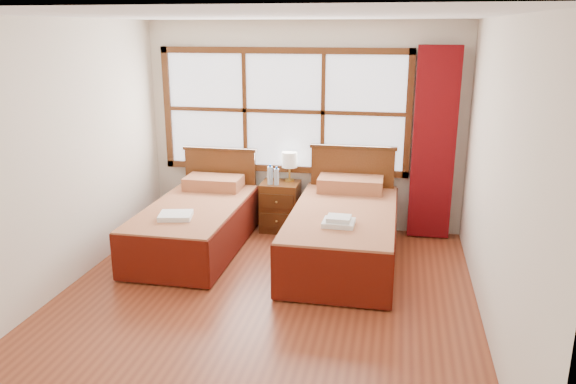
# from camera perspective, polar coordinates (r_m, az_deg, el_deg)

# --- Properties ---
(floor) EXTENTS (4.50, 4.50, 0.00)m
(floor) POSITION_cam_1_polar(r_m,az_deg,el_deg) (5.43, -2.59, -11.10)
(floor) COLOR brown
(floor) RESTS_ON ground
(ceiling) EXTENTS (4.50, 4.50, 0.00)m
(ceiling) POSITION_cam_1_polar(r_m,az_deg,el_deg) (4.83, -3.00, 17.47)
(ceiling) COLOR white
(ceiling) RESTS_ON wall_back
(wall_back) EXTENTS (4.00, 0.00, 4.00)m
(wall_back) POSITION_cam_1_polar(r_m,az_deg,el_deg) (7.13, 1.60, 6.61)
(wall_back) COLOR silver
(wall_back) RESTS_ON floor
(wall_left) EXTENTS (0.00, 4.50, 4.50)m
(wall_left) POSITION_cam_1_polar(r_m,az_deg,el_deg) (5.78, -22.43, 3.08)
(wall_left) COLOR silver
(wall_left) RESTS_ON floor
(wall_right) EXTENTS (0.00, 4.50, 4.50)m
(wall_right) POSITION_cam_1_polar(r_m,az_deg,el_deg) (4.90, 20.56, 1.07)
(wall_right) COLOR silver
(wall_right) RESTS_ON floor
(window) EXTENTS (3.16, 0.06, 1.56)m
(window) POSITION_cam_1_polar(r_m,az_deg,el_deg) (7.11, -0.45, 8.22)
(window) COLOR white
(window) RESTS_ON wall_back
(curtain) EXTENTS (0.50, 0.16, 2.30)m
(curtain) POSITION_cam_1_polar(r_m,az_deg,el_deg) (6.93, 14.58, 4.71)
(curtain) COLOR maroon
(curtain) RESTS_ON wall_back
(bed_left) EXTENTS (1.04, 2.06, 1.01)m
(bed_left) POSITION_cam_1_polar(r_m,az_deg,el_deg) (6.67, -9.26, -3.11)
(bed_left) COLOR #43230E
(bed_left) RESTS_ON floor
(bed_right) EXTENTS (1.14, 2.21, 1.11)m
(bed_right) POSITION_cam_1_polar(r_m,az_deg,el_deg) (6.28, 5.68, -3.91)
(bed_right) COLOR #43230E
(bed_right) RESTS_ON floor
(nightstand) EXTENTS (0.47, 0.46, 0.63)m
(nightstand) POSITION_cam_1_polar(r_m,az_deg,el_deg) (7.17, -0.79, -1.46)
(nightstand) COLOR #542B12
(nightstand) RESTS_ON floor
(towels_left) EXTENTS (0.40, 0.36, 0.05)m
(towels_left) POSITION_cam_1_polar(r_m,az_deg,el_deg) (6.14, -11.34, -2.37)
(towels_left) COLOR white
(towels_left) RESTS_ON bed_left
(towels_right) EXTENTS (0.32, 0.28, 0.09)m
(towels_right) POSITION_cam_1_polar(r_m,az_deg,el_deg) (5.67, 5.17, -2.99)
(towels_right) COLOR white
(towels_right) RESTS_ON bed_right
(lamp) EXTENTS (0.19, 0.19, 0.38)m
(lamp) POSITION_cam_1_polar(r_m,az_deg,el_deg) (7.09, 0.15, 3.21)
(lamp) COLOR gold
(lamp) RESTS_ON nightstand
(bottle_near) EXTENTS (0.07, 0.07, 0.25)m
(bottle_near) POSITION_cam_1_polar(r_m,az_deg,el_deg) (6.98, -1.83, 1.71)
(bottle_near) COLOR #AAC6DB
(bottle_near) RESTS_ON nightstand
(bottle_far) EXTENTS (0.06, 0.06, 0.23)m
(bottle_far) POSITION_cam_1_polar(r_m,az_deg,el_deg) (6.95, -1.18, 1.58)
(bottle_far) COLOR #AAC6DB
(bottle_far) RESTS_ON nightstand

